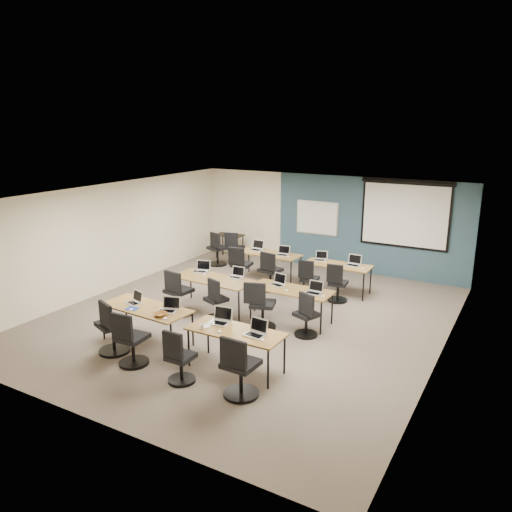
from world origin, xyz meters
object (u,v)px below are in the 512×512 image
Objects in this scene: laptop_8 at (257,248)px; task_chair_11 at (337,286)px; laptop_0 at (135,300)px; laptop_9 at (283,253)px; task_chair_9 at (270,274)px; task_chair_6 at (261,309)px; laptop_2 at (220,319)px; task_chair_3 at (239,372)px; spare_chair_a at (235,251)px; laptop_7 at (315,290)px; spare_chair_b at (217,252)px; whiteboard at (317,218)px; laptop_5 at (236,275)px; training_table_back_right at (337,266)px; task_chair_7 at (306,318)px; training_table_back_left at (269,255)px; task_chair_2 at (179,361)px; task_chair_5 at (216,303)px; task_chair_0 at (112,331)px; laptop_11 at (354,263)px; training_table_mid_right at (291,291)px; laptop_4 at (201,269)px; laptop_10 at (320,258)px; projector_screen at (405,211)px; laptop_1 at (169,308)px; utility_table at (229,238)px; laptop_6 at (278,282)px; task_chair_1 at (130,343)px; laptop_3 at (256,331)px; task_chair_10 at (309,282)px; task_chair_8 at (240,268)px; task_chair_4 at (178,296)px.

task_chair_11 is (2.70, -0.90, -0.40)m from laptop_8.
laptop_0 is 0.95× the size of laptop_9.
task_chair_6 is at bearing -55.96° from task_chair_9.
task_chair_3 is at bearing -50.81° from laptop_2.
task_chair_6 reaches higher than spare_chair_a.
laptop_7 is 0.31× the size of spare_chair_b.
whiteboard reaches higher than laptop_2.
task_chair_3 is at bearing -58.72° from laptop_5.
training_table_back_right is 5.52× the size of laptop_0.
task_chair_7 is 0.93× the size of spare_chair_b.
laptop_9 reaches higher than training_table_back_left.
task_chair_9 is at bearing 95.46° from task_chair_6.
spare_chair_a reaches higher than task_chair_2.
task_chair_9 reaches higher than task_chair_11.
laptop_7 is 1.00× the size of laptop_9.
task_chair_5 is 2.29m from task_chair_9.
spare_chair_b reaches higher than training_table_back_left.
laptop_11 is (2.75, 5.41, 0.35)m from task_chair_0.
task_chair_11 is 4.37m from spare_chair_b.
laptop_7 is at bearing 69.17° from task_chair_0.
training_table_back_right is 3.42m from task_chair_5.
laptop_4 reaches higher than training_table_mid_right.
laptop_10 is at bearing 31.80° from laptop_4.
spare_chair_a is (-1.20, 6.21, -0.03)m from task_chair_0.
projector_screen is 2.63m from laptop_10.
laptop_1 is 0.39× the size of utility_table.
task_chair_2 is 2.81× the size of laptop_11.
laptop_6 reaches higher than task_chair_5.
spare_chair_b reaches higher than task_chair_1.
laptop_11 is 4.66m from utility_table.
laptop_0 is 2.80m from laptop_3.
laptop_8 is 1.36m from spare_chair_a.
task_chair_10 is (-1.60, -2.56, -1.50)m from projector_screen.
laptop_10 is 3.49m from spare_chair_b.
spare_chair_b reaches higher than task_chair_2.
whiteboard reaches higher than task_chair_10.
laptop_2 reaches higher than laptop_9.
laptop_5 is 0.36× the size of utility_table.
task_chair_2 reaches higher than utility_table.
utility_table is at bearing 114.21° from laptop_2.
laptop_11 is at bearing 93.21° from task_chair_3.
task_chair_5 is 3.16m from laptop_9.
laptop_11 reaches higher than laptop_5.
task_chair_8 is at bearing -166.87° from training_table_back_right.
task_chair_9 reaches higher than training_table_back_right.
task_chair_0 is 4.67m from task_chair_8.
laptop_3 is at bearing -20.45° from task_chair_4.
laptop_6 is at bearing -46.88° from task_chair_8.
laptop_4 is at bearing 100.88° from task_chair_4.
task_chair_5 is at bearing -101.38° from laptop_9.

